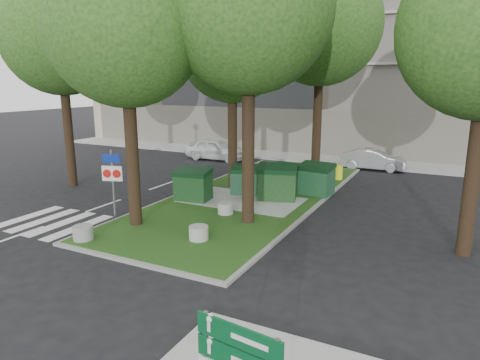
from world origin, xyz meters
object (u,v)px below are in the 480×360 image
Objects in this scene: tree_median_far at (324,12)px; dumpster_d at (316,179)px; bollard_right at (199,233)px; dumpster_b at (247,180)px; litter_bin at (339,172)px; car_silver at (373,160)px; traffic_sign_pole at (113,175)px; bollard_left at (83,233)px; dumpster_c at (278,182)px; tree_median_near_left at (127,11)px; car_white at (216,149)px; bollard_mid at (226,208)px; dumpster_a at (193,185)px; tree_street_left at (61,25)px; tree_median_mid at (234,39)px.

tree_median_far reaches higher than dumpster_d.
dumpster_d is 2.64× the size of bollard_right.
dumpster_b reaches higher than litter_bin.
car_silver is (2.90, 14.63, 0.26)m from bollard_right.
traffic_sign_pole is 15.62m from car_silver.
dumpster_c is at bearing 62.87° from bollard_left.
bollard_right is at bearing -7.71° from tree_median_near_left.
car_white is at bearing 109.42° from dumpster_b.
bollard_mid is at bearing -125.44° from dumpster_c.
dumpster_a is 0.44× the size of car_silver.
car_silver is (2.46, 8.95, -0.25)m from dumpster_c.
tree_street_left is (-10.70, -6.00, -0.67)m from tree_median_far.
tree_median_far reaches higher than car_white.
dumpster_c is 8.29m from bollard_left.
dumpster_a is 3.60m from traffic_sign_pole.
tree_median_near_left is at bearing -132.15° from bollard_mid.
car_white is (-7.01, 13.32, 0.36)m from bollard_right.
litter_bin is 4.08m from car_silver.
car_white is at bearing 82.71° from traffic_sign_pole.
tree_median_far is at bearing 78.08° from bollard_mid.
tree_median_mid reaches higher than bollard_mid.
dumpster_a is at bearing -148.02° from dumpster_b.
dumpster_a is 2.54m from dumpster_b.
dumpster_c reaches higher than bollard_left.
dumpster_a is 10.29m from car_white.
bollard_mid is at bearing 58.28° from bollard_left.
litter_bin is (4.11, 3.81, -6.49)m from tree_median_mid.
tree_median_far reaches higher than tree_median_mid.
dumpster_d is at bearing -125.79° from car_white.
tree_street_left is 6.84× the size of dumpster_a.
dumpster_c is 6.84m from traffic_sign_pole.
bollard_left is (-4.27, -11.56, -7.97)m from tree_median_far.
car_silver is at bearing 78.80° from bollard_right.
tree_median_far is 19.05× the size of bollard_right.
dumpster_d is at bearing 60.91° from bollard_left.
traffic_sign_pole is at bearing -108.58° from tree_median_mid.
car_silver is at bearing 68.35° from tree_median_near_left.
car_white reaches higher than bollard_left.
bollard_mid is (2.78, 4.50, -0.02)m from bollard_left.
dumpster_d is 2.78× the size of bollard_mid.
bollard_mid is 8.23m from litter_bin.
car_white is 10.00m from car_silver.
bollard_mid is at bearing -101.92° from tree_median_far.
tree_median_far is 9.27m from car_silver.
tree_street_left is 11.81m from bollard_mid.
dumpster_d is at bearing 36.50° from dumpster_c.
dumpster_d is 3.43m from litter_bin.
bollard_right is (-0.44, -5.68, -0.52)m from dumpster_c.
bollard_mid is at bearing -106.97° from litter_bin.
tree_street_left reaches higher than dumpster_c.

